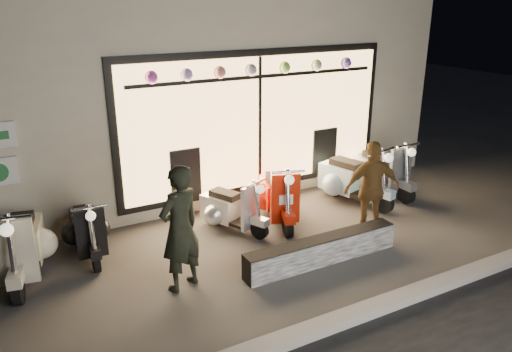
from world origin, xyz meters
The scene contains 12 objects.
ground centered at (0.00, 0.00, 0.00)m, with size 40.00×40.00×0.00m, color #383533.
kerb centered at (0.00, -2.00, 0.06)m, with size 40.00×0.25×0.12m, color slate.
shop_building centered at (0.00, 4.98, 2.10)m, with size 10.20×6.23×4.20m.
graffiti_barrier centered at (0.44, -0.65, 0.20)m, with size 2.53×0.28×0.40m, color black.
scooter_silver centered at (-0.29, 1.09, 0.38)m, with size 0.78×1.28×0.94m.
scooter_red centered at (0.68, 1.05, 0.44)m, with size 0.79×1.52×1.09m.
scooter_black centered at (-2.54, 1.37, 0.38)m, with size 0.44×1.32×0.95m.
scooter_cream centered at (-3.45, 1.15, 0.46)m, with size 0.71×1.60×1.14m.
scooter_blue centered at (2.31, 1.11, 0.46)m, with size 0.77×1.60×1.14m.
scooter_grey centered at (3.19, 1.24, 0.45)m, with size 0.50×1.54×1.11m.
man centered at (-1.62, -0.30, 0.88)m, with size 0.64×0.42×1.76m, color black.
woman centered at (1.71, -0.22, 0.80)m, with size 0.94×0.39×1.60m, color brown.
Camera 1 is at (-3.56, -5.98, 3.73)m, focal length 35.00 mm.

